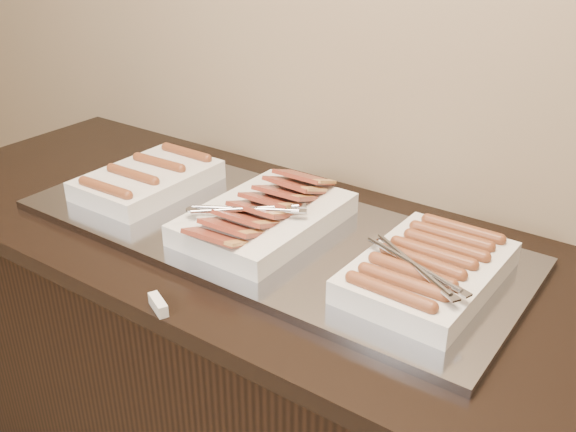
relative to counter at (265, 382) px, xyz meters
The scene contains 6 objects.
counter is the anchor object (origin of this frame).
warming_tray 0.46m from the counter, ahead, with size 1.20×0.50×0.02m, color #9496A1.
dish_left 0.62m from the counter, behind, with size 0.23×0.35×0.07m.
dish_center 0.50m from the counter, 18.84° to the right, with size 0.27×0.42×0.09m.
dish_right 0.65m from the counter, ahead, with size 0.27×0.37×0.08m.
label_holder 0.58m from the counter, 86.07° to the right, with size 0.06×0.02×0.03m, color silver.
Camera 1 is at (0.82, 1.08, 1.61)m, focal length 40.00 mm.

